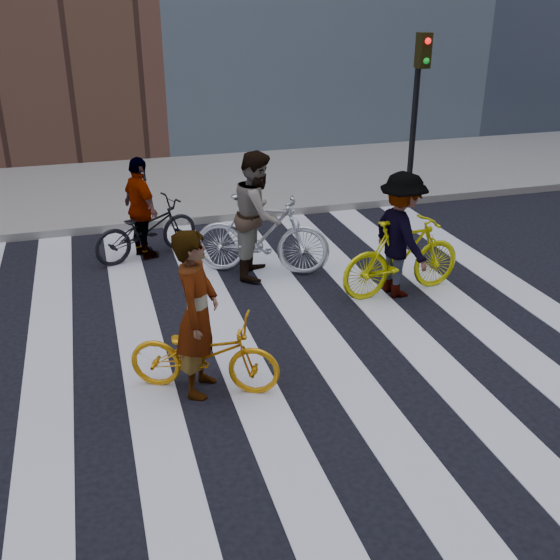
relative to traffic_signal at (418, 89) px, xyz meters
name	(u,v)px	position (x,y,z in m)	size (l,w,h in m)	color
ground	(283,351)	(-4.40, -5.32, -2.28)	(100.00, 100.00, 0.00)	black
sidewalk_far	(186,185)	(-4.40, 2.18, -2.20)	(100.00, 5.00, 0.15)	gray
zebra_crosswalk	(283,351)	(-4.40, -5.32, -2.27)	(8.25, 10.00, 0.01)	silver
traffic_signal	(418,89)	(0.00, 0.00, 0.00)	(0.22, 0.42, 3.33)	black
bike_yellow_left	(204,354)	(-5.46, -5.86, -1.84)	(0.58, 1.67, 0.88)	orange
bike_silver_mid	(261,235)	(-4.01, -2.89, -1.65)	(0.59, 2.10, 1.26)	silver
bike_yellow_right	(402,257)	(-2.27, -4.18, -1.71)	(0.54, 1.90, 1.14)	#D8DA0C
bike_dark_rear	(146,229)	(-5.64, -1.70, -1.80)	(0.64, 1.82, 0.96)	black
rider_left	(197,314)	(-5.51, -5.86, -1.34)	(0.68, 0.45, 1.87)	slate
rider_mid	(258,214)	(-4.06, -2.89, -1.31)	(0.94, 0.73, 1.93)	slate
rider_right	(401,235)	(-2.32, -4.18, -1.38)	(1.17, 0.67, 1.81)	slate
rider_rear	(141,209)	(-5.69, -1.70, -1.44)	(0.98, 0.41, 1.68)	slate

